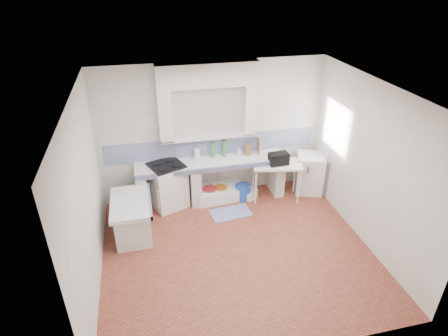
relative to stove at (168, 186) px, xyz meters
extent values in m
plane|color=brown|center=(0.99, -1.69, -0.45)|extent=(4.50, 4.50, 0.00)
plane|color=white|center=(0.99, -1.69, 2.35)|extent=(4.50, 4.50, 0.00)
plane|color=silver|center=(0.99, 0.31, 0.95)|extent=(4.50, 0.00, 4.50)
plane|color=silver|center=(0.99, -3.69, 0.95)|extent=(4.50, 0.00, 4.50)
plane|color=silver|center=(-1.26, -1.69, 0.95)|extent=(0.00, 4.50, 4.50)
plane|color=silver|center=(3.24, -1.69, 0.95)|extent=(0.00, 4.50, 4.50)
cube|color=silver|center=(0.89, 0.19, 2.12)|extent=(1.90, 0.25, 0.45)
cube|color=#3C2513|center=(3.42, -0.49, 1.15)|extent=(0.35, 0.86, 1.06)
cube|color=white|center=(3.27, -0.49, 1.53)|extent=(0.01, 0.84, 0.24)
cube|color=white|center=(0.89, 0.01, 0.41)|extent=(3.00, 0.60, 0.08)
cube|color=navy|center=(0.89, -0.27, 0.41)|extent=(3.00, 0.04, 0.10)
cube|color=silver|center=(-0.51, 0.01, -0.04)|extent=(0.20, 0.55, 0.82)
cube|color=silver|center=(0.54, 0.01, -0.04)|extent=(0.20, 0.55, 0.82)
cube|color=silver|center=(2.29, 0.01, -0.04)|extent=(0.20, 0.55, 0.82)
cube|color=white|center=(-0.71, -0.79, 0.21)|extent=(0.70, 1.10, 0.08)
cube|color=silver|center=(-0.71, -0.79, -0.14)|extent=(0.60, 1.00, 0.62)
cube|color=navy|center=(-0.38, -0.79, 0.21)|extent=(0.04, 1.10, 0.10)
cube|color=navy|center=(0.99, 0.30, 0.65)|extent=(4.27, 0.03, 0.40)
cube|color=white|center=(0.00, 0.00, 0.00)|extent=(0.82, 0.80, 0.90)
cube|color=white|center=(1.07, 0.01, -0.33)|extent=(1.03, 0.62, 0.24)
cube|color=white|center=(2.20, -0.23, -0.05)|extent=(1.06, 0.72, 0.04)
cube|color=white|center=(2.99, -0.12, -0.03)|extent=(0.70, 0.70, 0.85)
cylinder|color=#BC2A30|center=(0.84, -0.02, -0.31)|extent=(0.32, 0.32, 0.29)
cylinder|color=orange|center=(1.07, -0.01, -0.32)|extent=(0.36, 0.36, 0.27)
cylinder|color=#2248B5|center=(1.53, -0.10, -0.30)|extent=(0.38, 0.38, 0.31)
cylinder|color=white|center=(1.66, -0.07, -0.37)|extent=(0.46, 0.46, 0.16)
cylinder|color=silver|center=(0.91, 0.16, -0.31)|extent=(0.10, 0.10, 0.28)
cylinder|color=silver|center=(1.26, 0.16, -0.31)|extent=(0.08, 0.08, 0.28)
cube|color=black|center=(2.21, -0.26, 0.48)|extent=(0.40, 0.24, 0.24)
cylinder|color=#347B35|center=(0.95, 0.16, 0.61)|extent=(0.09, 0.09, 0.33)
cylinder|color=#347B35|center=(1.19, 0.16, 0.63)|extent=(0.10, 0.10, 0.35)
cube|color=brown|center=(1.68, 0.12, 0.56)|extent=(0.11, 0.09, 0.23)
cube|color=brown|center=(1.92, 0.16, 0.60)|extent=(0.06, 0.22, 0.30)
cylinder|color=white|center=(0.63, 0.16, 0.57)|extent=(0.13, 0.13, 0.23)
imported|color=white|center=(1.51, 0.16, 0.54)|extent=(0.10, 0.10, 0.19)
cube|color=#2D4A95|center=(1.15, -0.58, -0.44)|extent=(0.83, 0.53, 0.01)
camera|label=1|loc=(-0.35, -6.46, 3.88)|focal=30.00mm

